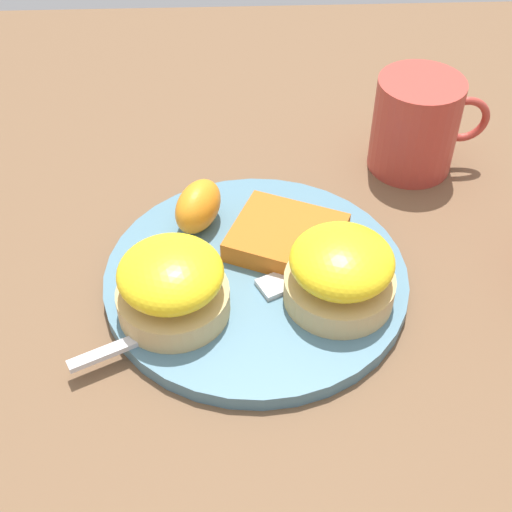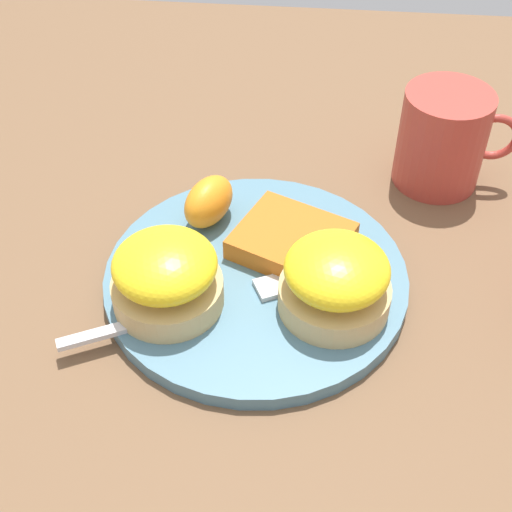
{
  "view_description": "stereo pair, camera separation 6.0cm",
  "coord_description": "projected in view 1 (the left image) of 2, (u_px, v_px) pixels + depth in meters",
  "views": [
    {
      "loc": [
        -0.02,
        -0.43,
        0.45
      ],
      "look_at": [
        0.0,
        0.0,
        0.03
      ],
      "focal_mm": 50.0,
      "sensor_mm": 36.0,
      "label": 1
    },
    {
      "loc": [
        0.04,
        -0.43,
        0.45
      ],
      "look_at": [
        0.0,
        0.0,
        0.03
      ],
      "focal_mm": 50.0,
      "sensor_mm": 36.0,
      "label": 2
    }
  ],
  "objects": [
    {
      "name": "hashbrown_patty",
      "position": [
        287.0,
        237.0,
        0.64
      ],
      "size": [
        0.12,
        0.11,
        0.02
      ],
      "primitive_type": "cube",
      "rotation": [
        0.0,
        0.0,
        -0.41
      ],
      "color": "#BC621D",
      "rests_on": "plate"
    },
    {
      "name": "orange_wedge",
      "position": [
        198.0,
        206.0,
        0.65
      ],
      "size": [
        0.06,
        0.07,
        0.04
      ],
      "primitive_type": "ellipsoid",
      "rotation": [
        0.0,
        0.0,
        4.28
      ],
      "color": "orange",
      "rests_on": "plate"
    },
    {
      "name": "fork",
      "position": [
        210.0,
        311.0,
        0.58
      ],
      "size": [
        0.2,
        0.11,
        0.0
      ],
      "color": "silver",
      "rests_on": "plate"
    },
    {
      "name": "sandwich_benedict_left",
      "position": [
        172.0,
        285.0,
        0.57
      ],
      "size": [
        0.09,
        0.09,
        0.06
      ],
      "color": "tan",
      "rests_on": "plate"
    },
    {
      "name": "cup",
      "position": [
        416.0,
        125.0,
        0.72
      ],
      "size": [
        0.12,
        0.09,
        0.1
      ],
      "color": "#B23D33",
      "rests_on": "ground_plane"
    },
    {
      "name": "sandwich_benedict_right",
      "position": [
        341.0,
        272.0,
        0.58
      ],
      "size": [
        0.09,
        0.09,
        0.06
      ],
      "color": "tan",
      "rests_on": "plate"
    },
    {
      "name": "ground_plane",
      "position": [
        256.0,
        284.0,
        0.63
      ],
      "size": [
        1.1,
        1.1,
        0.0
      ],
      "primitive_type": "plane",
      "color": "brown"
    },
    {
      "name": "plate",
      "position": [
        256.0,
        278.0,
        0.62
      ],
      "size": [
        0.26,
        0.26,
        0.01
      ],
      "primitive_type": "cylinder",
      "color": "slate",
      "rests_on": "ground_plane"
    }
  ]
}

